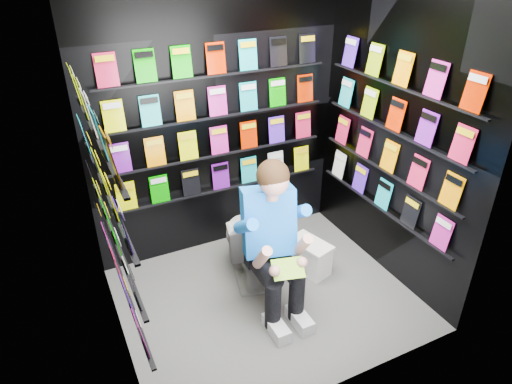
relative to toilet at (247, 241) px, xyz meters
name	(u,v)px	position (x,y,z in m)	size (l,w,h in m)	color
floor	(266,298)	(0.00, -0.37, -0.37)	(2.40, 2.40, 0.00)	#5B5B58
wall_back	(217,121)	(0.00, 0.63, 0.93)	(2.40, 0.04, 2.60)	black
wall_front	(350,231)	(0.00, -1.37, 0.93)	(2.40, 0.04, 2.60)	black
wall_left	(99,199)	(-1.20, -0.37, 0.93)	(0.04, 2.00, 2.60)	black
wall_right	(396,136)	(1.20, -0.37, 0.93)	(0.04, 2.00, 2.60)	black
comics_back	(218,121)	(0.00, 0.60, 0.94)	(2.10, 0.06, 1.37)	red
comics_left	(104,197)	(-1.17, -0.37, 0.94)	(0.06, 1.70, 1.37)	red
comics_right	(393,136)	(1.17, -0.37, 0.94)	(0.06, 1.70, 1.37)	red
toilet	(247,241)	(0.00, 0.00, 0.00)	(0.42, 0.75, 0.73)	white
longbox	(310,258)	(0.55, -0.20, -0.23)	(0.21, 0.38, 0.28)	white
longbox_lid	(311,244)	(0.55, -0.20, -0.07)	(0.23, 0.40, 0.03)	white
reader	(267,222)	(0.00, -0.38, 0.43)	(0.56, 0.81, 1.50)	blue
held_comic	(288,269)	(0.00, -0.73, 0.21)	(0.24, 0.01, 0.17)	green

